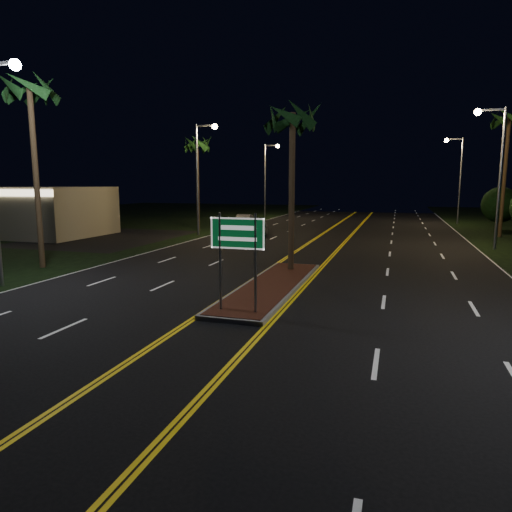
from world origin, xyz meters
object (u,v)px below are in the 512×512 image
at_px(highway_sign, 237,243).
at_px(shrub_far, 500,205).
at_px(car_far, 244,220).
at_px(commercial_building, 15,211).
at_px(palm_right_far, 509,120).
at_px(palm_left_far, 197,145).
at_px(streetlight_right_far, 457,170).
at_px(palm_median, 293,118).
at_px(streetlight_left_mid, 201,166).
at_px(car_near, 255,225).
at_px(streetlight_right_mid, 495,161).
at_px(palm_left_near, 30,91).
at_px(median_island, 272,286).
at_px(streetlight_left_far, 268,172).

distance_m(highway_sign, shrub_far, 35.96).
bearing_deg(car_far, shrub_far, 4.80).
bearing_deg(commercial_building, palm_right_far, 14.47).
distance_m(palm_left_far, shrub_far, 28.30).
height_order(streetlight_right_far, car_far, streetlight_right_far).
distance_m(palm_median, car_far, 23.66).
xyz_separation_m(highway_sign, streetlight_right_far, (10.61, 39.20, 3.25)).
xyz_separation_m(streetlight_left_mid, car_near, (4.37, 0.62, -4.76)).
xyz_separation_m(commercial_building, streetlight_right_mid, (36.61, 2.01, 3.65)).
relative_size(palm_left_near, car_far, 2.17).
bearing_deg(streetlight_left_mid, streetlight_right_mid, -5.38).
relative_size(palm_right_far, car_near, 1.91).
bearing_deg(streetlight_right_far, median_island, -106.87).
bearing_deg(commercial_building, streetlight_left_far, 57.35).
distance_m(palm_median, palm_left_near, 12.82).
relative_size(highway_sign, streetlight_left_mid, 0.36).
distance_m(commercial_building, palm_median, 28.18).
relative_size(streetlight_right_far, palm_right_far, 0.87).
bearing_deg(streetlight_left_mid, palm_left_near, -96.73).
bearing_deg(palm_right_far, streetlight_right_mid, -105.29).
distance_m(commercial_building, palm_left_near, 19.25).
distance_m(streetlight_left_mid, palm_left_far, 5.01).
xyz_separation_m(median_island, shrub_far, (13.80, 29.00, 2.25)).
bearing_deg(palm_median, median_island, -90.00).
xyz_separation_m(highway_sign, car_far, (-9.45, 28.39, -1.65)).
height_order(highway_sign, streetlight_right_far, streetlight_right_far).
distance_m(median_island, car_near, 18.71).
distance_m(streetlight_right_mid, streetlight_right_far, 20.00).
bearing_deg(car_near, shrub_far, 19.93).
bearing_deg(car_near, palm_median, -75.82).
height_order(median_island, palm_left_near, palm_left_near).
bearing_deg(car_far, palm_left_near, -104.39).
bearing_deg(palm_left_near, highway_sign, -22.60).
relative_size(streetlight_left_far, streetlight_right_far, 1.00).
bearing_deg(streetlight_right_mid, palm_right_far, 74.71).
bearing_deg(streetlight_left_mid, streetlight_left_far, 90.00).
xyz_separation_m(palm_left_near, car_far, (3.05, 23.19, -7.93)).
relative_size(streetlight_right_mid, palm_left_near, 0.92).
xyz_separation_m(median_island, palm_left_near, (-12.50, 1.00, 8.60)).
relative_size(commercial_building, streetlight_right_far, 1.67).
height_order(palm_left_far, car_near, palm_left_far).
xyz_separation_m(commercial_building, palm_left_near, (13.50, -11.99, 6.68)).
height_order(streetlight_right_mid, car_near, streetlight_right_mid).
bearing_deg(streetlight_left_mid, palm_left_far, 118.67).
distance_m(median_island, palm_right_far, 27.84).
xyz_separation_m(streetlight_right_mid, palm_left_near, (-23.11, -14.00, 3.02)).
height_order(streetlight_left_mid, palm_right_far, palm_right_far).
bearing_deg(streetlight_right_mid, streetlight_left_far, 133.97).
distance_m(streetlight_left_far, palm_median, 35.18).
xyz_separation_m(streetlight_left_mid, palm_median, (10.61, -13.50, 1.62)).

